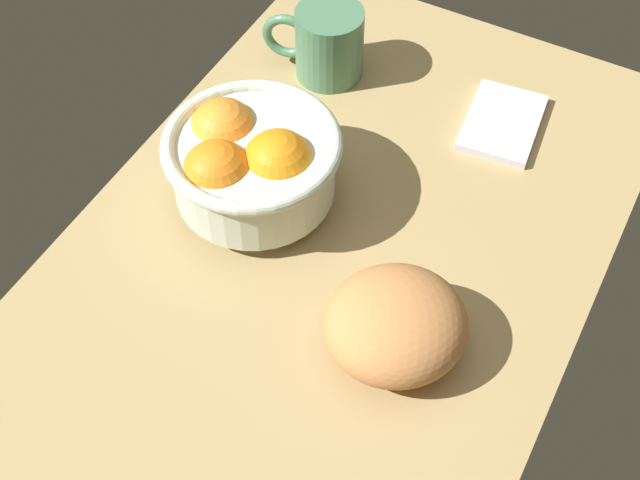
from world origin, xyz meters
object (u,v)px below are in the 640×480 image
fruit_bowl (249,162)px  mug (326,43)px  napkin_folded (502,123)px  bread_loaf (396,325)px

fruit_bowl → mug: bearing=7.1°
napkin_folded → mug: (-1.47, 23.41, 4.10)cm
bread_loaf → napkin_folded: bearing=2.8°
bread_loaf → napkin_folded: size_ratio=1.15×
fruit_bowl → napkin_folded: (24.56, -20.55, -5.75)cm
napkin_folded → fruit_bowl: bearing=140.1°
bread_loaf → fruit_bowl: bearing=66.4°
bread_loaf → napkin_folded: bread_loaf is taller
fruit_bowl → napkin_folded: size_ratio=1.58×
fruit_bowl → mug: (23.08, 2.86, -1.65)cm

